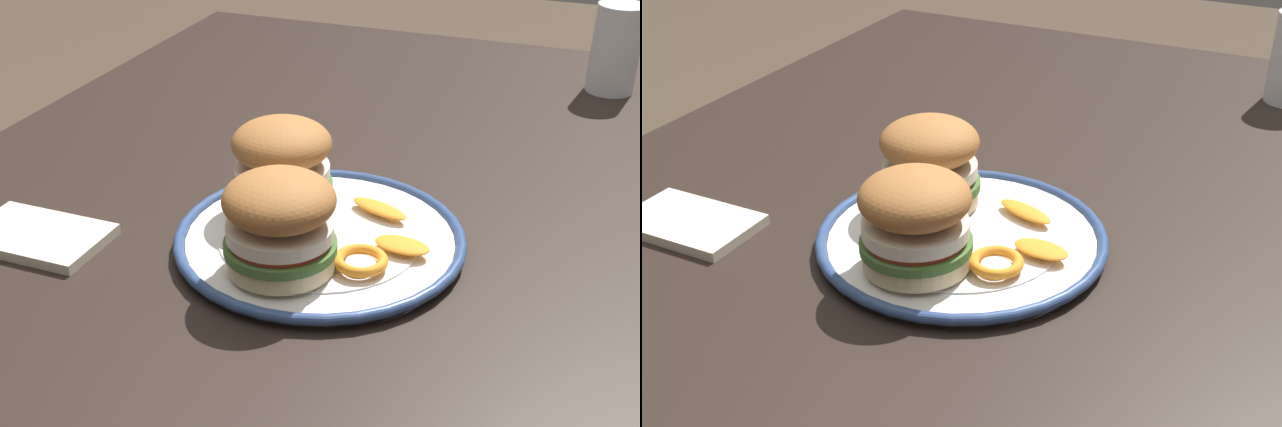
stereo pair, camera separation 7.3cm
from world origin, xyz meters
TOP-DOWN VIEW (x-y plane):
  - dining_table at (0.00, 0.00)m, footprint 1.46×1.08m
  - dinner_plate at (0.06, -0.01)m, footprint 0.31×0.31m
  - sandwich_half_left at (0.14, -0.02)m, footprint 0.14×0.14m
  - sandwich_half_right at (0.02, -0.07)m, footprint 0.15×0.15m
  - orange_peel_curled at (0.11, 0.05)m, footprint 0.08×0.08m
  - orange_peel_strip_long at (0.07, 0.08)m, footprint 0.04×0.06m
  - orange_peel_strip_short at (-0.00, 0.04)m, footprint 0.05×0.08m
  - folded_napkin at (0.16, -0.30)m, footprint 0.09×0.15m

SIDE VIEW (x-z plane):
  - dining_table at x=0.00m, z-range 0.29..1.03m
  - folded_napkin at x=0.16m, z-range 0.74..0.75m
  - dinner_plate at x=0.06m, z-range 0.74..0.76m
  - orange_peel_strip_long at x=0.07m, z-range 0.76..0.76m
  - orange_peel_strip_short at x=0.00m, z-range 0.76..0.76m
  - orange_peel_curled at x=0.11m, z-range 0.76..0.77m
  - sandwich_half_left at x=0.14m, z-range 0.76..0.86m
  - sandwich_half_right at x=0.02m, z-range 0.76..0.86m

